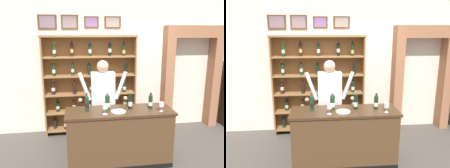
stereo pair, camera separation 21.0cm
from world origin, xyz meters
The scene contains 13 objects.
ground_plane centered at (0.00, 0.00, -0.01)m, with size 14.00×14.00×0.02m, color #47423D.
back_wall centered at (0.00, 1.53, 1.70)m, with size 12.00×0.19×3.39m.
wine_shelf centered at (-0.42, 1.30, 1.10)m, with size 1.99×0.32×2.15m.
archway_doorway centered at (1.89, 1.39, 1.30)m, with size 1.33×0.45×2.35m.
tasting_counter centered at (-0.01, 0.00, 0.48)m, with size 1.77×0.59×0.95m.
shopkeeper centered at (-0.22, 0.60, 1.06)m, with size 0.94×0.22×1.71m.
tasting_bottle_chianti centered at (-0.54, 0.03, 1.09)m, with size 0.07×0.07×0.30m.
tasting_bottle_prosecco centered at (-0.21, 0.06, 1.09)m, with size 0.08×0.08×0.30m.
tasting_bottle_rosso centered at (0.18, 0.05, 1.09)m, with size 0.07×0.07×0.30m.
tasting_bottle_grappa centered at (0.52, 0.02, 1.08)m, with size 0.07×0.07×0.27m.
wine_glass_center centered at (-0.27, -0.15, 1.07)m, with size 0.08×0.08×0.16m.
wine_glass_right centered at (0.65, -0.15, 1.07)m, with size 0.08×0.08×0.15m.
cheese_plate centered at (-0.04, -0.07, 0.96)m, with size 0.23×0.23×0.04m.
Camera 2 is at (-0.43, -3.43, 2.21)m, focal length 35.62 mm.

